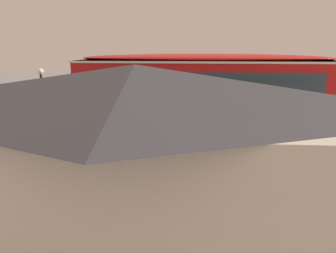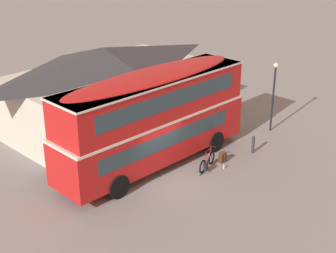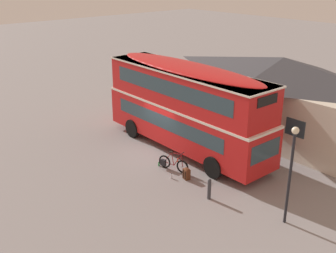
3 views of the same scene
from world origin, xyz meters
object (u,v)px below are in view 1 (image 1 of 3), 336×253
(backpack_on_ground, at_px, (151,146))
(water_bottle_green_metal, at_px, (190,150))
(touring_bicycle, at_px, (174,145))
(water_bottle_clear_plastic, at_px, (163,147))
(double_decker_bus, at_px, (205,106))
(kerb_bollard, at_px, (114,138))
(street_lamp, at_px, (43,100))

(backpack_on_ground, height_order, water_bottle_green_metal, backpack_on_ground)
(touring_bicycle, bearing_deg, water_bottle_clear_plastic, -44.95)
(double_decker_bus, distance_m, kerb_bollard, 5.72)
(double_decker_bus, bearing_deg, water_bottle_green_metal, -75.44)
(touring_bicycle, height_order, water_bottle_green_metal, touring_bicycle)
(backpack_on_ground, bearing_deg, double_decker_bus, 138.07)
(water_bottle_green_metal, relative_size, street_lamp, 0.05)
(double_decker_bus, height_order, water_bottle_clear_plastic, double_decker_bus)
(backpack_on_ground, height_order, kerb_bollard, kerb_bollard)
(water_bottle_clear_plastic, relative_size, street_lamp, 0.06)
(water_bottle_green_metal, height_order, kerb_bollard, kerb_bollard)
(touring_bicycle, height_order, water_bottle_clear_plastic, touring_bicycle)
(double_decker_bus, bearing_deg, kerb_bollard, -31.75)
(backpack_on_ground, relative_size, street_lamp, 0.14)
(water_bottle_clear_plastic, bearing_deg, backpack_on_ground, 43.64)
(water_bottle_green_metal, xyz_separation_m, street_lamp, (7.08, 0.60, 2.45))
(double_decker_bus, height_order, backpack_on_ground, double_decker_bus)
(touring_bicycle, distance_m, water_bottle_clear_plastic, 0.88)
(double_decker_bus, relative_size, kerb_bollard, 11.08)
(double_decker_bus, bearing_deg, water_bottle_clear_plastic, -54.20)
(water_bottle_clear_plastic, bearing_deg, street_lamp, 10.07)
(street_lamp, bearing_deg, water_bottle_green_metal, -175.12)
(touring_bicycle, bearing_deg, water_bottle_green_metal, -166.57)
(water_bottle_clear_plastic, bearing_deg, kerb_bollard, 0.52)
(backpack_on_ground, xyz_separation_m, street_lamp, (5.14, 0.50, 2.26))
(double_decker_bus, relative_size, street_lamp, 2.65)
(water_bottle_clear_plastic, distance_m, street_lamp, 6.26)
(double_decker_bus, relative_size, water_bottle_clear_plastic, 40.99)
(touring_bicycle, distance_m, water_bottle_green_metal, 0.87)
(water_bottle_green_metal, bearing_deg, touring_bicycle, 13.43)
(water_bottle_green_metal, xyz_separation_m, kerb_bollard, (3.88, -0.38, 0.40))
(double_decker_bus, height_order, water_bottle_green_metal, double_decker_bus)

